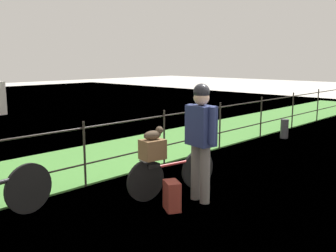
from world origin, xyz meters
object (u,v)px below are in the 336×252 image
(bicycle_main, at_px, (172,174))
(mooring_bollard, at_px, (284,129))
(terrier_dog, at_px, (154,134))
(backpack_on_paving, at_px, (172,196))
(cyclist_person, at_px, (201,132))
(wooden_crate, at_px, (153,149))

(bicycle_main, bearing_deg, mooring_bollard, 8.31)
(terrier_dog, bearing_deg, backpack_on_paving, -105.15)
(cyclist_person, bearing_deg, bicycle_main, 100.21)
(bicycle_main, height_order, backpack_on_paving, bicycle_main)
(mooring_bollard, bearing_deg, wooden_crate, -172.86)
(cyclist_person, bearing_deg, mooring_bollard, 13.72)
(bicycle_main, bearing_deg, cyclist_person, -79.79)
(terrier_dog, distance_m, mooring_bollard, 5.44)
(bicycle_main, distance_m, terrier_dog, 0.71)
(cyclist_person, bearing_deg, wooden_crate, 128.28)
(terrier_dog, bearing_deg, bicycle_main, -10.50)
(wooden_crate, xyz_separation_m, backpack_on_paving, (-0.10, -0.48, -0.54))
(backpack_on_paving, distance_m, mooring_bollard, 5.60)
(terrier_dog, xyz_separation_m, backpack_on_paving, (-0.13, -0.47, -0.76))
(bicycle_main, distance_m, backpack_on_paving, 0.62)
(cyclist_person, xyz_separation_m, backpack_on_paving, (-0.53, 0.06, -0.80))
(backpack_on_paving, bearing_deg, terrier_dog, 14.31)
(bicycle_main, height_order, cyclist_person, cyclist_person)
(terrier_dog, bearing_deg, wooden_crate, 169.50)
(bicycle_main, xyz_separation_m, backpack_on_paving, (-0.44, -0.41, -0.12))
(mooring_bollard, bearing_deg, cyclist_person, -166.28)
(wooden_crate, distance_m, backpack_on_paving, 0.73)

